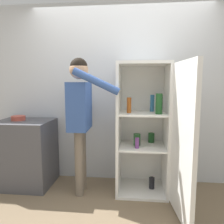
% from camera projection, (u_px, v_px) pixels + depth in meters
% --- Properties ---
extents(ground_plane, '(12.00, 12.00, 0.00)m').
position_uv_depth(ground_plane, '(113.00, 216.00, 2.37)').
color(ground_plane, '#7A664C').
extents(wall_back, '(7.00, 0.06, 2.55)m').
position_uv_depth(wall_back, '(120.00, 94.00, 3.16)').
color(wall_back, silver).
rests_on(wall_back, ground_plane).
extents(refrigerator, '(0.77, 1.24, 1.69)m').
position_uv_depth(refrigerator, '(150.00, 130.00, 2.74)').
color(refrigerator, white).
rests_on(refrigerator, ground_plane).
extents(person, '(0.66, 0.57, 1.74)m').
position_uv_depth(person, '(80.00, 108.00, 2.76)').
color(person, '#726656').
rests_on(person, ground_plane).
extents(counter, '(0.74, 0.61, 0.92)m').
position_uv_depth(counter, '(25.00, 153.00, 3.06)').
color(counter, '#4C4C51').
rests_on(counter, ground_plane).
extents(bowl, '(0.19, 0.19, 0.06)m').
position_uv_depth(bowl, '(18.00, 118.00, 3.04)').
color(bowl, '#B24738').
rests_on(bowl, counter).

